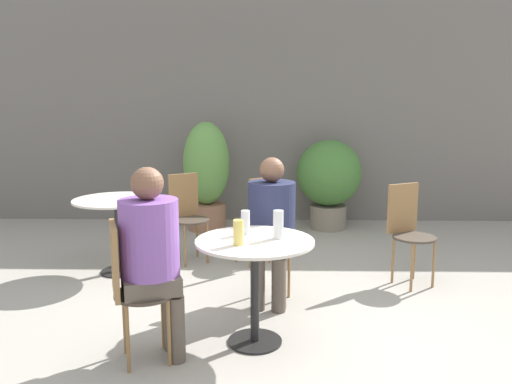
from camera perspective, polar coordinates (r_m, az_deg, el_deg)
ground_plane at (r=3.61m, az=2.78°, el=-16.40°), size 20.00×20.00×0.00m
storefront_wall at (r=6.88m, az=2.01°, el=9.11°), size 10.00×0.06×3.00m
cafe_table_near at (r=3.34m, az=-0.13°, el=-7.92°), size 0.79×0.79×0.72m
cafe_table_far at (r=4.92m, az=-15.55°, el=-2.36°), size 0.82×0.82×0.72m
bistro_chair_0 at (r=4.12m, az=2.08°, el=-5.00°), size 0.38×0.40×0.90m
bistro_chair_1 at (r=3.20m, az=-14.28°, el=-9.77°), size 0.42×0.40×0.90m
bistro_chair_2 at (r=5.18m, az=-7.91°, el=-1.98°), size 0.43×0.43×0.90m
bistro_chair_3 at (r=4.97m, az=0.23°, el=-2.39°), size 0.43×0.43×0.90m
bistro_chair_4 at (r=4.69m, az=16.98°, el=-3.59°), size 0.42×0.43×0.90m
seated_person_0 at (r=3.94m, az=1.76°, el=-3.20°), size 0.37×0.41×1.20m
seated_person_1 at (r=3.16m, az=-11.78°, el=-6.37°), size 0.43×0.41×1.23m
beer_glass_0 at (r=3.42m, az=-1.22°, el=-3.49°), size 0.06×0.06×0.17m
beer_glass_1 at (r=3.16m, az=-2.03°, el=-4.65°), size 0.07×0.07×0.16m
beer_glass_2 at (r=3.31m, az=2.56°, el=-3.73°), size 0.07×0.07×0.19m
potted_plant_0 at (r=6.41m, az=-5.68°, el=2.20°), size 0.59×0.59×1.39m
potted_plant_1 at (r=6.50m, az=8.34°, el=1.64°), size 0.82×0.82×1.16m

